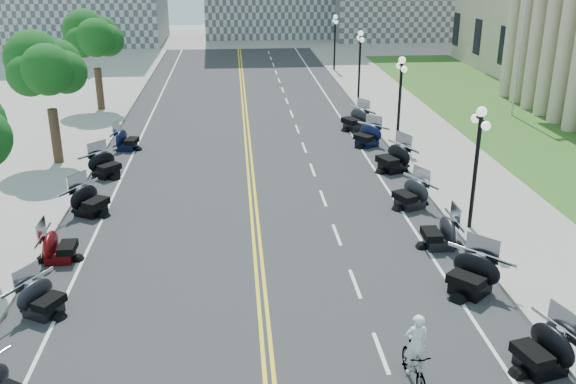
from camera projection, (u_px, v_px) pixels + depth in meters
name	position (u px, v px, depth m)	size (l,w,h in m)	color
ground	(261.00, 288.00, 21.53)	(160.00, 160.00, 0.00)	gray
road	(252.00, 185.00, 30.84)	(16.00, 90.00, 0.01)	#333335
centerline_yellow_a	(249.00, 185.00, 30.83)	(0.12, 90.00, 0.00)	yellow
centerline_yellow_b	(254.00, 185.00, 30.85)	(0.12, 90.00, 0.00)	yellow
edge_line_north	(382.00, 181.00, 31.34)	(0.12, 90.00, 0.00)	white
edge_line_south	(116.00, 189.00, 30.33)	(0.12, 90.00, 0.00)	white
lane_dash_5	(381.00, 353.00, 18.05)	(0.12, 2.00, 0.00)	white
lane_dash_6	(355.00, 284.00, 21.78)	(0.12, 2.00, 0.00)	white
lane_dash_7	(337.00, 235.00, 25.50)	(0.12, 2.00, 0.00)	white
lane_dash_8	(323.00, 198.00, 29.23)	(0.12, 2.00, 0.00)	white
lane_dash_9	(313.00, 170.00, 32.95)	(0.12, 2.00, 0.00)	white
lane_dash_10	(304.00, 147.00, 36.68)	(0.12, 2.00, 0.00)	white
lane_dash_11	(297.00, 129.00, 40.40)	(0.12, 2.00, 0.00)	white
lane_dash_12	(292.00, 114.00, 44.13)	(0.12, 2.00, 0.00)	white
lane_dash_13	(287.00, 101.00, 47.85)	(0.12, 2.00, 0.00)	white
lane_dash_14	(283.00, 90.00, 51.58)	(0.12, 2.00, 0.00)	white
lane_dash_15	(279.00, 80.00, 55.30)	(0.12, 2.00, 0.00)	white
lane_dash_16	(276.00, 72.00, 59.03)	(0.12, 2.00, 0.00)	white
lane_dash_17	(273.00, 65.00, 62.75)	(0.12, 2.00, 0.00)	white
lane_dash_18	(271.00, 58.00, 66.48)	(0.12, 2.00, 0.00)	white
lane_dash_19	(269.00, 52.00, 70.20)	(0.12, 2.00, 0.00)	white
sidewalk_north	(464.00, 178.00, 31.64)	(5.00, 90.00, 0.15)	#9E9991
sidewalk_south	(27.00, 190.00, 29.98)	(5.00, 90.00, 0.15)	#9E9991
lawn	(530.00, 132.00, 39.66)	(9.00, 60.00, 0.10)	#356023
street_lamp_2	(475.00, 169.00, 25.01)	(0.50, 1.20, 4.90)	black
street_lamp_3	(400.00, 101.00, 36.18)	(0.50, 1.20, 4.90)	black
street_lamp_4	(360.00, 65.00, 47.36)	(0.50, 1.20, 4.90)	black
street_lamp_5	(335.00, 43.00, 58.53)	(0.50, 1.20, 4.90)	black
flagpole	(521.00, 42.00, 41.66)	(1.10, 0.20, 10.00)	silver
tree_3	(48.00, 75.00, 32.08)	(4.80, 4.80, 9.20)	#235619
tree_4	(95.00, 42.00, 43.26)	(4.80, 4.80, 9.20)	#235619
motorcycle_n_4	(543.00, 347.00, 17.08)	(2.05, 2.05, 1.43)	black
motorcycle_n_5	(472.00, 273.00, 20.96)	(2.13, 2.13, 1.49)	black
motorcycle_n_6	(440.00, 231.00, 24.21)	(1.96, 1.96, 1.37)	black
motorcycle_n_7	(411.00, 192.00, 27.99)	(2.00, 2.00, 1.40)	black
motorcycle_n_8	(393.00, 157.00, 32.55)	(2.22, 2.22, 1.55)	black
motorcycle_n_9	(367.00, 134.00, 36.76)	(1.99, 1.99, 1.39)	black
motorcycle_n_10	(355.00, 118.00, 40.03)	(2.18, 2.18, 1.53)	black
motorcycle_s_5	(42.00, 296.00, 19.75)	(1.80, 1.80, 1.26)	black
motorcycle_s_6	(59.00, 245.00, 23.17)	(1.85, 1.85, 1.30)	#590A0C
motorcycle_s_7	(90.00, 199.00, 27.24)	(2.04, 2.04, 1.43)	black
motorcycle_s_8	(105.00, 163.00, 31.79)	(1.98, 1.98, 1.38)	black
motorcycle_s_9	(126.00, 139.00, 36.05)	(1.88, 1.88, 1.32)	black
bicycle	(414.00, 366.00, 16.58)	(0.52, 1.85, 1.11)	#A51414
cyclist_rider	(418.00, 319.00, 16.07)	(0.63, 0.42, 1.74)	white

